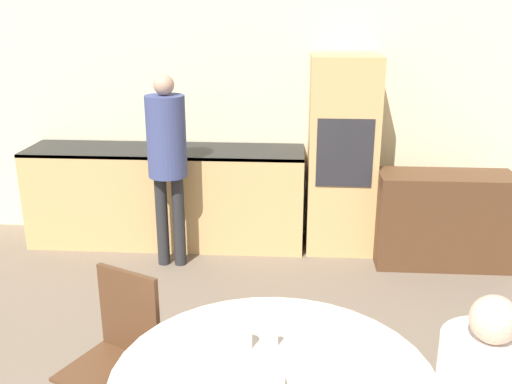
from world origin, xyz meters
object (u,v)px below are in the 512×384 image
sideboard (443,220)px  chair_far_left (119,349)px  cup (243,338)px  person_standing (167,150)px  oven_unit (342,155)px  bowl_near (264,383)px

sideboard → chair_far_left: 3.16m
chair_far_left → cup: (0.67, -0.28, 0.27)m
sideboard → cup: cup is taller
chair_far_left → person_standing: person_standing is taller
oven_unit → cup: 2.96m
oven_unit → bowl_near: (-0.54, -3.16, -0.14)m
oven_unit → chair_far_left: (-1.31, -2.61, -0.38)m
cup → sideboard: bearing=59.2°
person_standing → cup: person_standing is taller
sideboard → cup: 3.00m
sideboard → person_standing: bearing=-175.7°
oven_unit → bowl_near: bearing=-99.7°
sideboard → person_standing: size_ratio=0.69×
oven_unit → chair_far_left: bearing=-116.7°
person_standing → cup: (0.85, -2.38, -0.25)m
bowl_near → chair_far_left: bearing=144.6°
oven_unit → sideboard: 1.06m
person_standing → oven_unit: bearing=18.8°
person_standing → bowl_near: size_ratio=9.93×
oven_unit → person_standing: (-1.50, -0.51, 0.15)m
chair_far_left → cup: size_ratio=9.60×
oven_unit → sideboard: bearing=-20.8°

